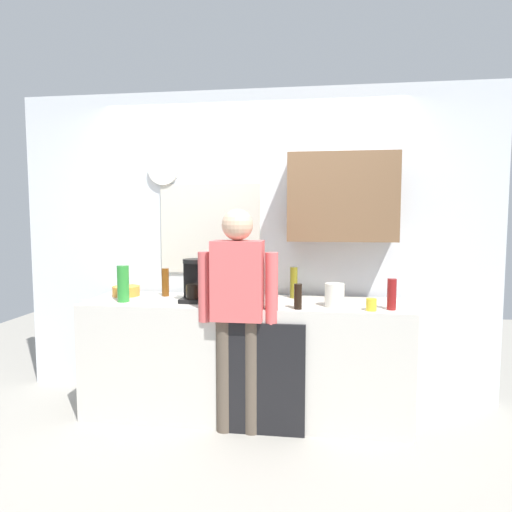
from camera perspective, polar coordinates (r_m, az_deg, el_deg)
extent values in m
plane|color=#9E998E|center=(3.47, -2.29, -21.43)|extent=(8.00, 8.00, 0.00)
cube|color=beige|center=(3.57, -1.46, -12.86)|extent=(2.46, 0.64, 0.90)
cube|color=black|center=(3.25, 1.19, -15.54)|extent=(0.56, 0.02, 0.81)
cube|color=silver|center=(3.83, -0.46, 1.36)|extent=(4.06, 0.10, 2.60)
cube|color=beige|center=(3.84, -5.91, 3.51)|extent=(0.86, 0.02, 0.76)
cube|color=#8CA5C6|center=(3.84, -5.90, 3.51)|extent=(0.80, 0.02, 0.70)
cube|color=brown|center=(3.59, 10.91, 7.33)|extent=(0.84, 0.32, 0.68)
cylinder|color=silver|center=(3.96, -11.77, 10.72)|extent=(0.26, 0.03, 0.26)
cube|color=black|center=(3.47, -7.88, -5.58)|extent=(0.20, 0.20, 0.03)
cube|color=black|center=(3.50, -7.65, -2.90)|extent=(0.18, 0.08, 0.28)
cylinder|color=black|center=(3.43, -8.03, -4.52)|extent=(0.11, 0.11, 0.11)
cylinder|color=black|center=(3.42, -7.94, -0.64)|extent=(0.17, 0.17, 0.03)
cylinder|color=olive|center=(3.59, 4.85, -3.40)|extent=(0.06, 0.06, 0.25)
cylinder|color=brown|center=(3.74, -11.51, -3.30)|extent=(0.06, 0.06, 0.23)
cylinder|color=#2D8C33|center=(3.57, -16.61, -3.40)|extent=(0.09, 0.09, 0.28)
cylinder|color=#195923|center=(3.64, -0.99, -2.87)|extent=(0.07, 0.07, 0.30)
cylinder|color=black|center=(3.17, 5.38, -5.17)|extent=(0.06, 0.06, 0.18)
cylinder|color=maroon|center=(3.27, 16.96, -4.69)|extent=(0.06, 0.06, 0.22)
cylinder|color=yellow|center=(3.21, 14.52, -6.03)|extent=(0.07, 0.07, 0.08)
cylinder|color=orange|center=(3.84, -16.26, -4.32)|extent=(0.22, 0.22, 0.08)
cylinder|color=yellow|center=(3.29, 0.06, -5.04)|extent=(0.06, 0.06, 0.15)
cone|color=white|center=(3.28, 0.06, -3.49)|extent=(0.02, 0.02, 0.03)
cylinder|color=silver|center=(3.29, 10.01, -4.95)|extent=(0.14, 0.14, 0.17)
cylinder|color=brown|center=(3.32, -4.07, -14.95)|extent=(0.12, 0.12, 0.82)
cylinder|color=brown|center=(3.29, -0.54, -15.15)|extent=(0.12, 0.12, 0.82)
cube|color=#D85959|center=(3.14, -2.36, -3.14)|extent=(0.36, 0.20, 0.56)
sphere|color=#D8AD8C|center=(3.11, -2.38, 4.00)|extent=(0.22, 0.22, 0.22)
cylinder|color=#D85959|center=(3.20, -6.61, -3.93)|extent=(0.09, 0.09, 0.50)
cylinder|color=#D85959|center=(3.11, 2.01, -4.14)|extent=(0.09, 0.09, 0.50)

